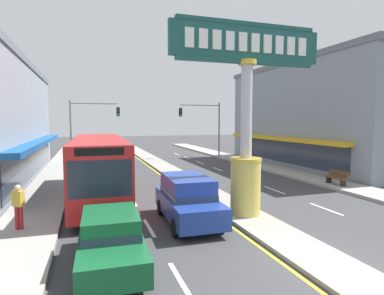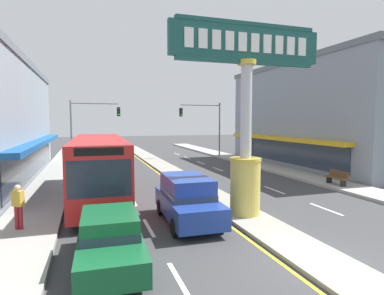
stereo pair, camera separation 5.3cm
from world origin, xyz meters
name	(u,v)px [view 2 (the right image)]	position (x,y,z in m)	size (l,w,h in m)	color
ground_plane	(323,265)	(0.00, 0.00, 0.00)	(160.00, 160.00, 0.00)	#3A3A3D
median_strip	(170,171)	(0.00, 18.00, 0.07)	(1.87, 52.00, 0.14)	gray
sidewalk_left	(53,181)	(-8.74, 16.00, 0.09)	(2.42, 60.00, 0.18)	#9E9B93
sidewalk_right	(276,169)	(8.74, 16.00, 0.09)	(2.42, 60.00, 0.18)	#9E9B93
lane_markings	(175,174)	(0.00, 16.65, 0.00)	(8.61, 52.00, 0.01)	silver
district_sign	(246,124)	(0.00, 4.88, 4.03)	(6.78, 1.35, 8.10)	gold
storefront_right	(323,115)	(14.47, 17.28, 4.72)	(9.66, 19.62, 9.44)	gray
traffic_light_left_side	(90,120)	(-6.17, 26.45, 4.25)	(4.86, 0.46, 6.20)	slate
traffic_light_right_side	(205,120)	(6.17, 26.34, 4.25)	(4.86, 0.46, 6.20)	slate
sedan_near_right_lane	(110,239)	(-5.88, 1.92, 0.79)	(1.95, 4.36, 1.53)	#14562D
suv_far_right_lane	(187,199)	(-2.58, 4.99, 0.98)	(2.08, 4.66, 1.90)	navy
bus_near_left_lane	(99,164)	(-5.88, 10.24, 1.87)	(2.81, 11.26, 3.26)	#B21E1E
street_bench	(337,177)	(8.40, 8.66, 0.65)	(0.48, 1.60, 0.88)	brown
pedestrian_near_kerb	(18,204)	(-8.91, 5.61, 1.12)	(0.45, 0.41, 1.66)	maroon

